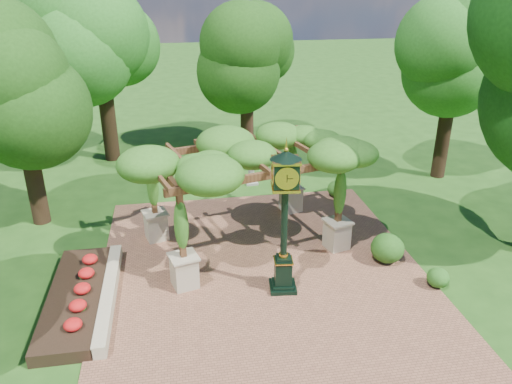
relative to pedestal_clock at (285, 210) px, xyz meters
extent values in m
plane|color=#1E4714|center=(-0.41, -0.19, -2.63)|extent=(120.00, 120.00, 0.00)
cube|color=brown|center=(-0.41, 0.81, -2.61)|extent=(10.00, 12.00, 0.04)
cube|color=#C6B793|center=(-5.01, 0.31, -2.43)|extent=(0.35, 5.00, 0.40)
cube|color=red|center=(-5.91, 0.31, -2.45)|extent=(1.50, 5.00, 0.36)
cube|color=black|center=(0.00, 0.00, -2.53)|extent=(0.85, 0.85, 0.12)
cube|color=black|center=(0.00, 0.00, -2.01)|extent=(0.53, 0.53, 0.87)
cube|color=gold|center=(0.00, 0.00, -1.63)|extent=(0.59, 0.59, 0.04)
cylinder|color=black|center=(0.00, 0.00, -0.38)|extent=(0.21, 0.21, 2.21)
cube|color=black|center=(0.00, 0.00, 1.06)|extent=(0.74, 0.74, 0.67)
cylinder|color=white|center=(-0.04, -0.34, 1.06)|extent=(0.58, 0.09, 0.58)
cone|color=black|center=(0.00, 0.00, 1.59)|extent=(0.96, 0.96, 0.24)
sphere|color=gold|center=(0.00, 0.00, 1.74)|extent=(0.13, 0.13, 0.13)
cube|color=tan|center=(-2.85, 0.64, -2.11)|extent=(0.86, 0.86, 0.97)
cube|color=brown|center=(-2.85, 0.64, -0.58)|extent=(0.21, 0.21, 1.99)
cube|color=tan|center=(2.32, 2.08, -2.11)|extent=(0.86, 0.86, 0.97)
cube|color=brown|center=(2.32, 2.08, -0.58)|extent=(0.21, 0.21, 1.99)
cube|color=tan|center=(-3.71, 3.74, -2.11)|extent=(0.86, 0.86, 0.97)
cube|color=brown|center=(-3.71, 3.74, -0.58)|extent=(0.21, 0.21, 1.99)
cube|color=tan|center=(1.46, 5.19, -2.11)|extent=(0.86, 0.86, 0.97)
cube|color=brown|center=(1.46, 5.19, -0.58)|extent=(0.21, 0.21, 1.99)
cube|color=brown|center=(-0.26, 1.36, 0.50)|extent=(6.04, 1.82, 0.24)
cube|color=brown|center=(-1.13, 4.47, 0.50)|extent=(6.04, 1.82, 0.24)
ellipsoid|color=#2E621C|center=(-0.69, 2.91, 0.79)|extent=(7.03, 5.39, 1.07)
cube|color=gray|center=(0.38, 8.25, -2.58)|extent=(0.57, 0.57, 0.10)
cylinder|color=gray|center=(0.38, 8.25, -2.15)|extent=(0.29, 0.29, 0.87)
cylinder|color=gray|center=(0.38, 8.25, -1.69)|extent=(0.54, 0.54, 0.05)
ellipsoid|color=#245919|center=(4.57, -0.65, -2.29)|extent=(0.81, 0.81, 0.59)
ellipsoid|color=#214E16|center=(3.65, 0.96, -2.11)|extent=(1.27, 1.27, 0.96)
ellipsoid|color=#2C5F1B|center=(3.66, 6.21, -2.25)|extent=(0.91, 0.91, 0.67)
cylinder|color=#362215|center=(-8.02, 5.87, -1.22)|extent=(0.63, 0.63, 2.82)
ellipsoid|color=#1A4010|center=(-8.02, 5.87, 2.41)|extent=(3.72, 3.72, 4.45)
cylinder|color=black|center=(-6.03, 12.66, -1.02)|extent=(0.73, 0.73, 3.22)
ellipsoid|color=#235F1B|center=(-6.03, 12.66, 3.13)|extent=(4.34, 4.34, 5.08)
cylinder|color=#382016|center=(1.08, 14.09, -1.20)|extent=(0.71, 0.71, 2.87)
ellipsoid|color=#1A3E0F|center=(1.08, 14.09, 2.51)|extent=(3.91, 3.91, 4.53)
cylinder|color=black|center=(9.05, 7.73, -1.12)|extent=(0.62, 0.62, 3.02)
ellipsoid|color=#24601B|center=(9.05, 7.73, 2.76)|extent=(4.02, 4.02, 4.76)
camera|label=1|loc=(-2.85, -12.11, 5.94)|focal=35.00mm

